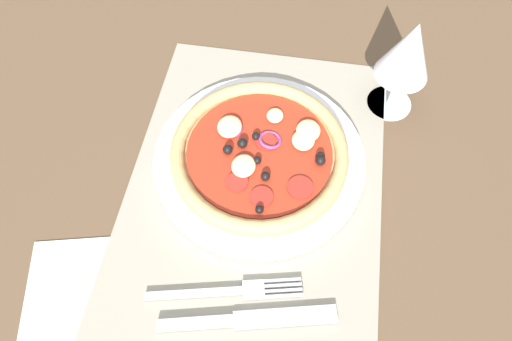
% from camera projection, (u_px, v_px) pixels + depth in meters
% --- Properties ---
extents(ground_plane, '(1.90, 1.40, 0.02)m').
position_uv_depth(ground_plane, '(255.00, 193.00, 0.61)').
color(ground_plane, brown).
extents(placemat, '(0.48, 0.33, 0.00)m').
position_uv_depth(placemat, '(255.00, 188.00, 0.60)').
color(placemat, gray).
rests_on(placemat, ground_plane).
extents(plate, '(0.28, 0.28, 0.01)m').
position_uv_depth(plate, '(261.00, 160.00, 0.61)').
color(plate, white).
rests_on(plate, placemat).
extents(pizza, '(0.23, 0.23, 0.03)m').
position_uv_depth(pizza, '(262.00, 153.00, 0.60)').
color(pizza, tan).
rests_on(pizza, plate).
extents(fork, '(0.05, 0.18, 0.00)m').
position_uv_depth(fork, '(233.00, 291.00, 0.53)').
color(fork, '#B2B5BA').
rests_on(fork, placemat).
extents(knife, '(0.06, 0.20, 0.01)m').
position_uv_depth(knife, '(249.00, 320.00, 0.51)').
color(knife, '#B2B5BA').
rests_on(knife, placemat).
extents(wine_glass, '(0.07, 0.07, 0.15)m').
position_uv_depth(wine_glass, '(409.00, 52.00, 0.58)').
color(wine_glass, silver).
rests_on(wine_glass, ground_plane).
extents(napkin, '(0.18, 0.17, 0.00)m').
position_uv_depth(napkin, '(84.00, 300.00, 0.53)').
color(napkin, silver).
rests_on(napkin, ground_plane).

